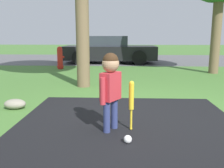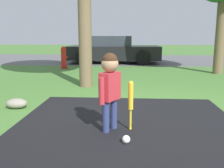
# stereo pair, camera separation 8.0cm
# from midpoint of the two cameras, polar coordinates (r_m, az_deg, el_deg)

# --- Properties ---
(ground_plane) EXTENTS (60.00, 60.00, 0.00)m
(ground_plane) POSITION_cam_midpoint_polar(r_m,az_deg,el_deg) (4.03, 6.40, -6.79)
(ground_plane) COLOR #477533
(street_strip) EXTENTS (40.00, 6.00, 0.01)m
(street_strip) POSITION_cam_midpoint_polar(r_m,az_deg,el_deg) (13.20, 3.80, 5.68)
(street_strip) COLOR #59595B
(street_strip) RESTS_ON ground
(child) EXTENTS (0.28, 0.37, 1.02)m
(child) POSITION_cam_midpoint_polar(r_m,az_deg,el_deg) (3.17, -1.05, 0.69)
(child) COLOR navy
(child) RESTS_ON ground
(baseball_bat) EXTENTS (0.07, 0.07, 0.66)m
(baseball_bat) POSITION_cam_midpoint_polar(r_m,az_deg,el_deg) (3.24, 3.75, -3.31)
(baseball_bat) COLOR yellow
(baseball_bat) RESTS_ON ground
(sports_ball) EXTENTS (0.10, 0.10, 0.10)m
(sports_ball) POSITION_cam_midpoint_polar(r_m,az_deg,el_deg) (2.96, 2.83, -12.49)
(sports_ball) COLOR white
(sports_ball) RESTS_ON ground
(fire_hydrant) EXTENTS (0.28, 0.25, 0.84)m
(fire_hydrant) POSITION_cam_midpoint_polar(r_m,az_deg,el_deg) (9.51, -12.04, 5.84)
(fire_hydrant) COLOR red
(fire_hydrant) RESTS_ON ground
(parked_car) EXTENTS (4.12, 1.86, 1.21)m
(parked_car) POSITION_cam_midpoint_polar(r_m,az_deg,el_deg) (11.38, -0.92, 7.74)
(parked_car) COLOR black
(parked_car) RESTS_ON ground
(edging_rock) EXTENTS (0.37, 0.25, 0.17)m
(edging_rock) POSITION_cam_midpoint_polar(r_m,az_deg,el_deg) (4.58, -21.77, -4.26)
(edging_rock) COLOR gray
(edging_rock) RESTS_ON ground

